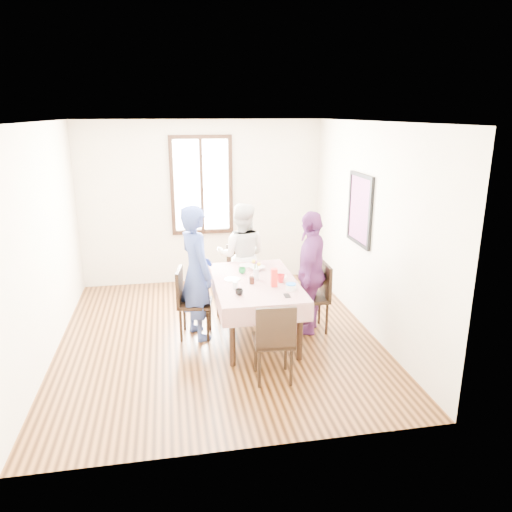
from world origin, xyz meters
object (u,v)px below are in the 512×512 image
chair_right (311,298)px  person_left (196,273)px  chair_left (195,303)px  chair_far (242,276)px  chair_near (273,340)px  dining_table (255,309)px  person_right (311,272)px  person_far (242,256)px

chair_right → person_left: 1.56m
chair_left → chair_far: 1.20m
chair_left → chair_near: bearing=41.5°
dining_table → chair_left: 0.78m
person_right → chair_far: bearing=-120.0°
dining_table → person_left: bearing=168.8°
chair_left → chair_right: (1.52, -0.10, 0.00)m
chair_right → person_far: person_far is taller
chair_left → chair_near: same height
chair_right → dining_table: bearing=94.6°
chair_near → person_far: person_far is taller
dining_table → person_right: size_ratio=0.96×
dining_table → chair_near: size_ratio=1.72×
dining_table → chair_left: size_ratio=1.72×
chair_left → person_left: size_ratio=0.53×
chair_left → person_far: bearing=149.8°
chair_right → chair_far: 1.28m
chair_left → dining_table: bearing=88.7°
chair_near → person_right: size_ratio=0.56×
chair_right → chair_far: size_ratio=1.00×
chair_right → person_right: size_ratio=0.56×
person_left → person_right: size_ratio=1.06×
dining_table → person_right: 0.86m
chair_near → person_right: (0.74, 1.12, 0.36)m
chair_right → chair_near: (-0.76, -1.12, 0.00)m
chair_right → person_right: (-0.02, 0.00, 0.36)m
dining_table → chair_right: 0.77m
person_left → person_far: person_left is taller
chair_right → person_right: bearing=91.0°
chair_right → person_right: person_right is taller
chair_left → chair_right: size_ratio=1.00×
chair_near → person_left: bearing=124.8°
chair_far → person_right: 1.31m
dining_table → person_left: person_left is taller
person_left → person_right: person_left is taller
chair_near → person_far: 2.16m
chair_left → chair_far: size_ratio=1.00×
dining_table → chair_right: size_ratio=1.72×
chair_far → person_far: 0.32m
chair_far → person_left: size_ratio=0.53×
chair_left → chair_right: 1.52m
person_far → chair_near: bearing=105.1°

